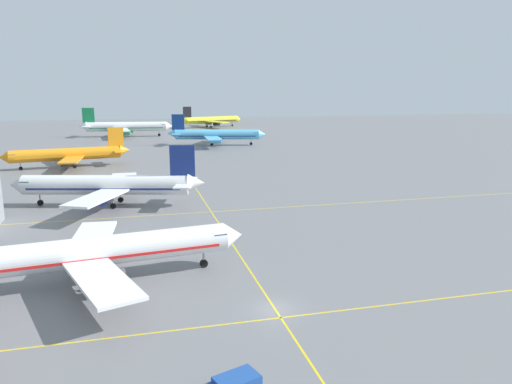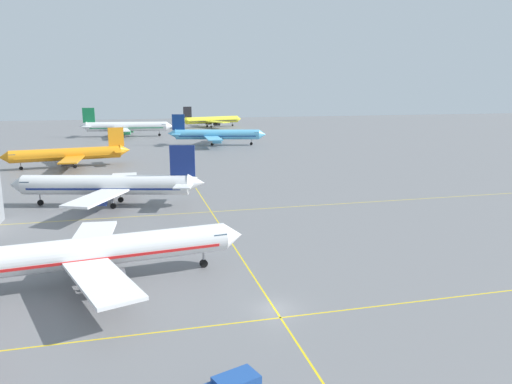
# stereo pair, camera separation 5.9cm
# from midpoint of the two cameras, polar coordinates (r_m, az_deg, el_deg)

# --- Properties ---
(ground_plane) EXTENTS (600.00, 600.00, 0.00)m
(ground_plane) POSITION_cam_midpoint_polar(r_m,az_deg,el_deg) (49.87, 2.21, -13.43)
(ground_plane) COLOR slate
(airliner_front_gate) EXTENTS (33.40, 28.59, 10.38)m
(airliner_front_gate) POSITION_cam_midpoint_polar(r_m,az_deg,el_deg) (57.70, -17.70, -6.60)
(airliner_front_gate) COLOR white
(airliner_front_gate) RESTS_ON ground
(airliner_second_row) EXTENTS (35.59, 30.29, 11.19)m
(airliner_second_row) POSITION_cam_midpoint_polar(r_m,az_deg,el_deg) (93.80, -16.78, 0.77)
(airliner_second_row) COLOR white
(airliner_second_row) RESTS_ON ground
(airliner_third_row) EXTENTS (33.43, 28.54, 10.40)m
(airliner_third_row) POSITION_cam_midpoint_polar(r_m,az_deg,el_deg) (142.36, -20.99, 4.12)
(airliner_third_row) COLOR orange
(airliner_third_row) RESTS_ON ground
(airliner_far_left_stand) EXTENTS (36.46, 31.03, 11.46)m
(airliner_far_left_stand) POSITION_cam_midpoint_polar(r_m,az_deg,el_deg) (184.91, -4.65, 6.67)
(airliner_far_left_stand) COLOR #5BB7E5
(airliner_far_left_stand) RESTS_ON ground
(airliner_far_right_stand) EXTENTS (40.42, 34.61, 12.56)m
(airliner_far_right_stand) POSITION_cam_midpoint_polar(r_m,az_deg,el_deg) (223.73, -14.92, 7.36)
(airliner_far_right_stand) COLOR white
(airliner_far_right_stand) RESTS_ON ground
(airliner_distant_taxiway) EXTENTS (35.54, 30.34, 11.27)m
(airliner_distant_taxiway) POSITION_cam_midpoint_polar(r_m,az_deg,el_deg) (267.35, -5.21, 8.34)
(airliner_distant_taxiway) COLOR yellow
(airliner_distant_taxiway) RESTS_ON ground
(taxiway_markings) EXTENTS (141.27, 91.44, 0.01)m
(taxiway_markings) POSITION_cam_midpoint_polar(r_m,az_deg,el_deg) (66.78, -2.37, -6.65)
(taxiway_markings) COLOR yellow
(taxiway_markings) RESTS_ON ground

